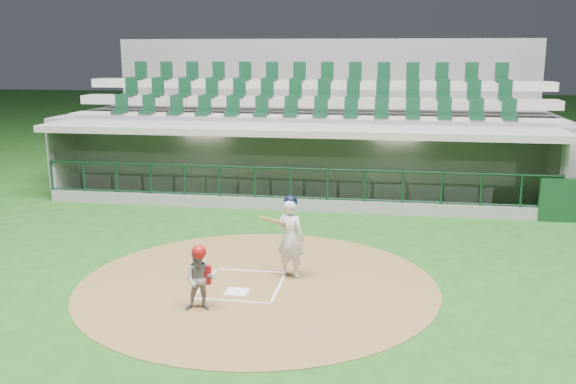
% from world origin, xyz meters
% --- Properties ---
extents(ground, '(120.00, 120.00, 0.00)m').
position_xyz_m(ground, '(0.00, 0.00, 0.00)').
color(ground, '#184915').
rests_on(ground, ground).
extents(dirt_circle, '(7.20, 7.20, 0.01)m').
position_xyz_m(dirt_circle, '(0.30, -0.20, 0.01)').
color(dirt_circle, brown).
rests_on(dirt_circle, ground).
extents(home_plate, '(0.43, 0.43, 0.02)m').
position_xyz_m(home_plate, '(0.00, -0.70, 0.02)').
color(home_plate, white).
rests_on(home_plate, dirt_circle).
extents(batter_box_chalk, '(1.55, 1.80, 0.01)m').
position_xyz_m(batter_box_chalk, '(0.00, -0.30, 0.02)').
color(batter_box_chalk, silver).
rests_on(batter_box_chalk, ground).
extents(dugout_structure, '(16.40, 3.70, 3.00)m').
position_xyz_m(dugout_structure, '(0.10, 7.83, 0.96)').
color(dugout_structure, gray).
rests_on(dugout_structure, ground).
extents(seating_deck, '(17.00, 6.72, 5.15)m').
position_xyz_m(seating_deck, '(0.00, 10.91, 1.42)').
color(seating_deck, slate).
rests_on(seating_deck, ground).
extents(batter, '(0.89, 0.93, 1.73)m').
position_xyz_m(batter, '(0.88, 0.35, 0.88)').
color(batter, silver).
rests_on(batter, dirt_circle).
extents(catcher, '(0.61, 0.50, 1.21)m').
position_xyz_m(catcher, '(-0.46, -1.61, 0.61)').
color(catcher, gray).
rests_on(catcher, dirt_circle).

